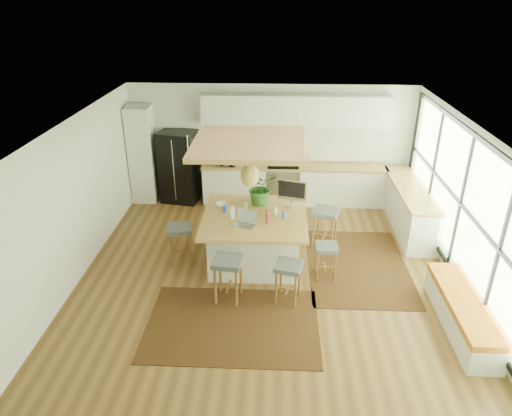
# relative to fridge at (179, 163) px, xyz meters

# --- Properties ---
(floor) EXTENTS (7.00, 7.00, 0.00)m
(floor) POSITION_rel_fridge_xyz_m (2.12, -3.18, -0.93)
(floor) COLOR brown
(floor) RESTS_ON ground
(ceiling) EXTENTS (7.00, 7.00, 0.00)m
(ceiling) POSITION_rel_fridge_xyz_m (2.12, -3.18, 1.78)
(ceiling) COLOR white
(ceiling) RESTS_ON ground
(wall_back) EXTENTS (6.50, 0.00, 6.50)m
(wall_back) POSITION_rel_fridge_xyz_m (2.12, 0.32, 0.42)
(wall_back) COLOR silver
(wall_back) RESTS_ON ground
(wall_front) EXTENTS (6.50, 0.00, 6.50)m
(wall_front) POSITION_rel_fridge_xyz_m (2.12, -6.68, 0.42)
(wall_front) COLOR silver
(wall_front) RESTS_ON ground
(wall_left) EXTENTS (0.00, 7.00, 7.00)m
(wall_left) POSITION_rel_fridge_xyz_m (-1.13, -3.18, 0.42)
(wall_left) COLOR silver
(wall_left) RESTS_ON ground
(wall_right) EXTENTS (0.00, 7.00, 7.00)m
(wall_right) POSITION_rel_fridge_xyz_m (5.37, -3.18, 0.42)
(wall_right) COLOR silver
(wall_right) RESTS_ON ground
(window_wall) EXTENTS (0.10, 6.20, 2.60)m
(window_wall) POSITION_rel_fridge_xyz_m (5.34, -3.18, 0.47)
(window_wall) COLOR black
(window_wall) RESTS_ON wall_right
(pantry) EXTENTS (0.55, 0.60, 2.25)m
(pantry) POSITION_rel_fridge_xyz_m (-0.83, 0.00, 0.20)
(pantry) COLOR silver
(pantry) RESTS_ON floor
(back_counter_base) EXTENTS (4.20, 0.60, 0.88)m
(back_counter_base) POSITION_rel_fridge_xyz_m (2.67, 0.00, -0.49)
(back_counter_base) COLOR silver
(back_counter_base) RESTS_ON floor
(back_counter_top) EXTENTS (4.24, 0.64, 0.05)m
(back_counter_top) POSITION_rel_fridge_xyz_m (2.67, 0.00, -0.03)
(back_counter_top) COLOR olive
(back_counter_top) RESTS_ON back_counter_base
(backsplash) EXTENTS (4.20, 0.02, 0.80)m
(backsplash) POSITION_rel_fridge_xyz_m (2.67, 0.30, 0.43)
(backsplash) COLOR white
(backsplash) RESTS_ON wall_back
(upper_cabinets) EXTENTS (4.20, 0.34, 0.70)m
(upper_cabinets) POSITION_rel_fridge_xyz_m (2.67, 0.14, 1.22)
(upper_cabinets) COLOR silver
(upper_cabinets) RESTS_ON wall_back
(range) EXTENTS (0.76, 0.62, 1.00)m
(range) POSITION_rel_fridge_xyz_m (2.42, 0.00, -0.43)
(range) COLOR #A5A5AA
(range) RESTS_ON floor
(right_counter_base) EXTENTS (0.60, 2.50, 0.88)m
(right_counter_base) POSITION_rel_fridge_xyz_m (5.05, -1.18, -0.49)
(right_counter_base) COLOR silver
(right_counter_base) RESTS_ON floor
(right_counter_top) EXTENTS (0.64, 2.54, 0.05)m
(right_counter_top) POSITION_rel_fridge_xyz_m (5.05, -1.18, -0.03)
(right_counter_top) COLOR olive
(right_counter_top) RESTS_ON right_counter_base
(window_bench) EXTENTS (0.52, 2.00, 0.50)m
(window_bench) POSITION_rel_fridge_xyz_m (5.07, -4.38, -0.68)
(window_bench) COLOR silver
(window_bench) RESTS_ON floor
(ceiling_panel) EXTENTS (1.86, 1.86, 0.80)m
(ceiling_panel) POSITION_rel_fridge_xyz_m (1.82, -2.78, 1.12)
(ceiling_panel) COLOR olive
(ceiling_panel) RESTS_ON ceiling
(rug_near) EXTENTS (2.60, 1.80, 0.01)m
(rug_near) POSITION_rel_fridge_xyz_m (1.65, -4.49, -0.92)
(rug_near) COLOR black
(rug_near) RESTS_ON floor
(rug_right) EXTENTS (1.80, 2.60, 0.01)m
(rug_right) POSITION_rel_fridge_xyz_m (3.78, -2.75, -0.92)
(rug_right) COLOR black
(rug_right) RESTS_ON floor
(fridge) EXTENTS (0.94, 0.79, 1.68)m
(fridge) POSITION_rel_fridge_xyz_m (0.00, 0.00, 0.00)
(fridge) COLOR black
(fridge) RESTS_ON floor
(island) EXTENTS (1.85, 1.85, 0.93)m
(island) POSITION_rel_fridge_xyz_m (1.89, -2.64, -0.46)
(island) COLOR olive
(island) RESTS_ON floor
(stool_near_left) EXTENTS (0.50, 0.50, 0.76)m
(stool_near_left) POSITION_rel_fridge_xyz_m (1.52, -3.86, -0.57)
(stool_near_left) COLOR #45484C
(stool_near_left) RESTS_ON floor
(stool_near_right) EXTENTS (0.50, 0.50, 0.69)m
(stool_near_right) POSITION_rel_fridge_xyz_m (2.49, -3.85, -0.57)
(stool_near_right) COLOR #45484C
(stool_near_right) RESTS_ON floor
(stool_right_front) EXTENTS (0.38, 0.38, 0.64)m
(stool_right_front) POSITION_rel_fridge_xyz_m (3.15, -3.14, -0.57)
(stool_right_front) COLOR #45484C
(stool_right_front) RESTS_ON floor
(stool_right_back) EXTENTS (0.59, 0.59, 0.79)m
(stool_right_back) POSITION_rel_fridge_xyz_m (3.23, -2.06, -0.57)
(stool_right_back) COLOR #45484C
(stool_right_back) RESTS_ON floor
(stool_left_side) EXTENTS (0.51, 0.51, 0.73)m
(stool_left_side) POSITION_rel_fridge_xyz_m (0.53, -2.75, -0.57)
(stool_left_side) COLOR #45484C
(stool_left_side) RESTS_ON floor
(laptop) EXTENTS (0.45, 0.47, 0.26)m
(laptop) POSITION_rel_fridge_xyz_m (1.74, -3.04, 0.12)
(laptop) COLOR #A5A5AA
(laptop) RESTS_ON island
(monitor) EXTENTS (0.59, 0.35, 0.52)m
(monitor) POSITION_rel_fridge_xyz_m (2.55, -2.21, 0.26)
(monitor) COLOR #A5A5AA
(monitor) RESTS_ON island
(microwave) EXTENTS (0.52, 0.35, 0.33)m
(microwave) POSITION_rel_fridge_xyz_m (1.10, -0.01, 0.16)
(microwave) COLOR #A5A5AA
(microwave) RESTS_ON back_counter_top
(island_plant) EXTENTS (0.84, 0.87, 0.52)m
(island_plant) POSITION_rel_fridge_xyz_m (1.98, -2.12, 0.27)
(island_plant) COLOR #1E4C19
(island_plant) RESTS_ON island
(island_bowl) EXTENTS (0.28, 0.28, 0.06)m
(island_bowl) POSITION_rel_fridge_xyz_m (1.27, -2.26, 0.03)
(island_bowl) COLOR white
(island_bowl) RESTS_ON island
(island_bottle_0) EXTENTS (0.07, 0.07, 0.19)m
(island_bottle_0) POSITION_rel_fridge_xyz_m (1.34, -2.54, 0.10)
(island_bottle_0) COLOR blue
(island_bottle_0) RESTS_ON island
(island_bottle_1) EXTENTS (0.07, 0.07, 0.19)m
(island_bottle_1) POSITION_rel_fridge_xyz_m (1.49, -2.79, 0.10)
(island_bottle_1) COLOR silver
(island_bottle_1) RESTS_ON island
(island_bottle_2) EXTENTS (0.07, 0.07, 0.19)m
(island_bottle_2) POSITION_rel_fridge_xyz_m (2.14, -2.94, 0.10)
(island_bottle_2) COLOR maroon
(island_bottle_2) RESTS_ON island
(island_bottle_3) EXTENTS (0.07, 0.07, 0.19)m
(island_bottle_3) POSITION_rel_fridge_xyz_m (2.24, -2.59, 0.10)
(island_bottle_3) COLOR white
(island_bottle_3) RESTS_ON island
(island_bottle_4) EXTENTS (0.07, 0.07, 0.19)m
(island_bottle_4) POSITION_rel_fridge_xyz_m (1.69, -2.39, 0.10)
(island_bottle_4) COLOR #6F8C54
(island_bottle_4) RESTS_ON island
(island_bottle_5) EXTENTS (0.07, 0.07, 0.19)m
(island_bottle_5) POSITION_rel_fridge_xyz_m (2.39, -2.74, 0.10)
(island_bottle_5) COLOR blue
(island_bottle_5) RESTS_ON island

